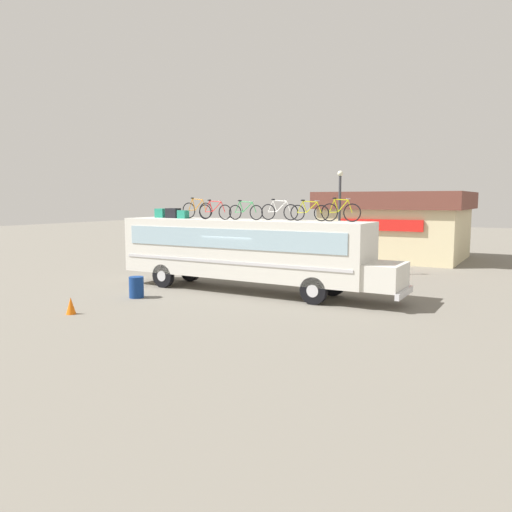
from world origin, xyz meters
The scene contains 15 objects.
ground_plane centered at (0.00, 0.00, 0.00)m, with size 120.00×120.00×0.00m, color slate.
bus centered at (0.26, 0.00, 1.86)m, with size 13.05×2.39×3.17m.
luggage_bag_1 centered at (-4.71, 0.29, 3.39)m, with size 0.50×0.56×0.44m, color #1E7F66.
luggage_bag_2 centered at (-3.86, 0.09, 3.40)m, with size 0.64×0.44×0.47m, color black.
luggage_bag_3 centered at (-3.13, -0.09, 3.36)m, with size 0.45×0.35×0.38m, color #1E7F66.
rooftop_bicycle_1 centered at (-2.55, 0.24, 3.58)m, with size 1.72×0.44×0.98m.
rooftop_bicycle_2 centered at (-1.12, -0.38, 3.54)m, with size 1.73×0.44×0.88m.
rooftop_bicycle_3 centered at (0.28, -0.07, 3.53)m, with size 1.72×0.44×0.87m.
rooftop_bicycle_4 centered at (1.69, 0.40, 3.55)m, with size 1.78×0.44×0.92m.
rooftop_bicycle_5 centered at (3.11, 0.34, 3.54)m, with size 1.74×0.44×0.88m.
rooftop_bicycle_6 centered at (4.47, 0.36, 3.57)m, with size 1.68×0.44×0.97m.
roadside_building centered at (2.71, 16.04, 2.34)m, with size 9.41×8.18×4.54m.
trash_bin centered at (-2.96, -3.47, 0.44)m, with size 0.60×0.60×0.88m, color navy.
traffic_cone centered at (-2.87, -6.86, 0.30)m, with size 0.35×0.35×0.61m, color orange.
street_lamp centered at (2.08, 6.64, 3.20)m, with size 0.29×0.29×5.56m.
Camera 1 is at (11.51, -18.63, 4.07)m, focal length 34.97 mm.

